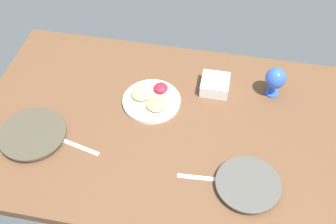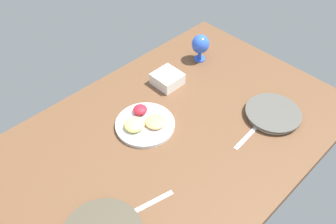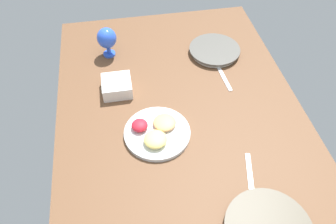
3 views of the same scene
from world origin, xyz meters
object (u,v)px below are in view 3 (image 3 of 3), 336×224
square_bowl_white (117,86)px  hurricane_glass_blue (107,39)px  dinner_plate_left (214,51)px  fruit_platter (156,132)px

square_bowl_white → hurricane_glass_blue: bearing=-175.3°
dinner_plate_left → fruit_platter: size_ratio=0.96×
fruit_platter → hurricane_glass_blue: 56.58cm
dinner_plate_left → hurricane_glass_blue: size_ratio=1.67×
dinner_plate_left → fruit_platter: (46.07, -36.36, 0.31)cm
fruit_platter → square_bowl_white: square_bowl_white is taller
dinner_plate_left → fruit_platter: fruit_platter is taller
dinner_plate_left → hurricane_glass_blue: hurricane_glass_blue is taller
hurricane_glass_blue → square_bowl_white: bearing=4.7°
fruit_platter → hurricane_glass_blue: hurricane_glass_blue is taller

